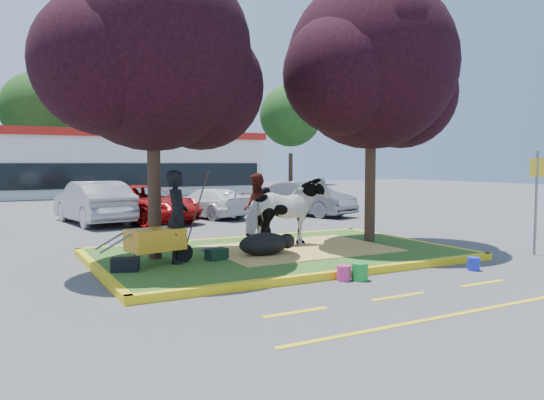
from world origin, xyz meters
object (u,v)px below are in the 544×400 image
cow (287,212)px  sign_post (536,191)px  calf (264,244)px  bucket_green (360,272)px  bucket_blue (474,264)px  handler (177,217)px  wheelbarrow (156,240)px  car_silver (93,202)px  bucket_pink (344,273)px

cow → sign_post: sign_post is taller
cow → calf: cow is taller
bucket_green → bucket_blue: bucket_green is taller
cow → handler: size_ratio=1.06×
calf → wheelbarrow: 2.44m
wheelbarrow → cow: bearing=-1.0°
calf → wheelbarrow: bearing=-174.5°
cow → car_silver: 9.31m
calf → wheelbarrow: size_ratio=0.60×
calf → car_silver: car_silver is taller
handler → bucket_green: handler is taller
sign_post → bucket_blue: 3.16m
sign_post → bucket_pink: bearing=-156.3°
cow → calf: bearing=127.3°
bucket_pink → bucket_green: bearing=-23.7°
wheelbarrow → bucket_pink: size_ratio=6.79×
cow → wheelbarrow: cow is taller
calf → bucket_blue: calf is taller
sign_post → bucket_pink: size_ratio=8.68×
sign_post → calf: bearing=-177.7°
cow → bucket_pink: cow is taller
bucket_blue → car_silver: bearing=113.4°
bucket_green → bucket_blue: size_ratio=1.22×
calf → handler: 2.08m
cow → calf: size_ratio=1.72×
wheelbarrow → bucket_blue: 6.52m
calf → car_silver: (-2.02, 9.59, 0.37)m
bucket_green → bucket_blue: bearing=-7.8°
cow → handler: handler is taller
wheelbarrow → car_silver: car_silver is taller
sign_post → wheelbarrow: bearing=-172.5°
wheelbarrow → sign_post: 8.93m
cow → bucket_green: bearing=174.5°
cow → sign_post: 5.99m
calf → bucket_green: bearing=-67.0°
wheelbarrow → car_silver: bearing=74.2°
calf → wheelbarrow: (-2.43, 0.05, 0.25)m
sign_post → bucket_blue: sign_post is taller
calf → car_silver: 9.81m
car_silver → calf: bearing=94.0°
wheelbarrow → bucket_green: wheelbarrow is taller
calf → wheelbarrow: wheelbarrow is taller
handler → wheelbarrow: 0.65m
calf → bucket_pink: bearing=-72.6°
calf → bucket_green: (0.74, -2.51, -0.24)m
calf → sign_post: (6.15, -2.29, 1.14)m
car_silver → bucket_blue: bearing=105.6°
calf → bucket_blue: (3.38, -2.88, -0.27)m
cow → calf: 1.46m
cow → car_silver: (-3.07, 8.79, -0.23)m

